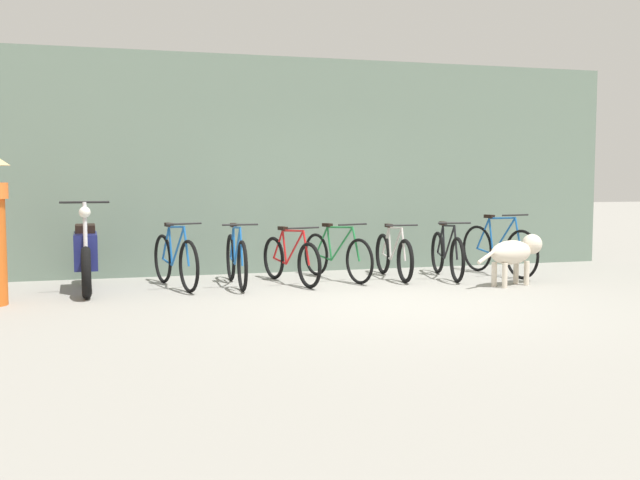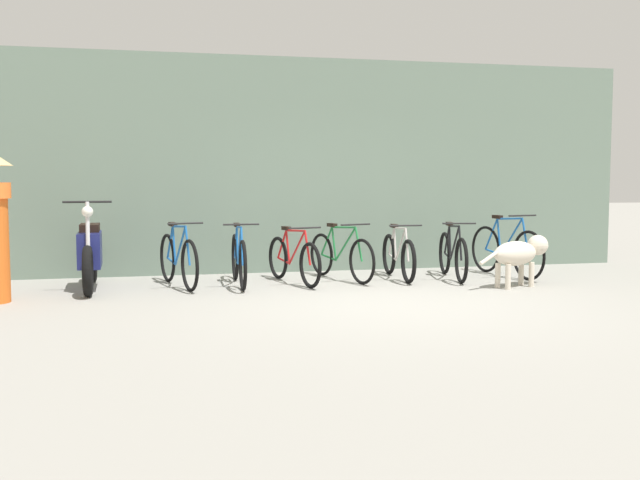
% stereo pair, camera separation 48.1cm
% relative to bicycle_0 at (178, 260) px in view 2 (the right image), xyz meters
% --- Properties ---
extents(ground_plane, '(60.00, 60.00, 0.00)m').
position_rel_bicycle_0_xyz_m(ground_plane, '(2.31, -1.91, -0.36)').
color(ground_plane, gray).
extents(shop_wall_back, '(9.73, 0.20, 3.23)m').
position_rel_bicycle_0_xyz_m(shop_wall_back, '(2.31, 1.26, 1.26)').
color(shop_wall_back, slate).
rests_on(shop_wall_back, ground).
extents(bicycle_0, '(0.53, 1.64, 0.87)m').
position_rel_bicycle_0_xyz_m(bicycle_0, '(0.00, 0.00, 0.00)').
color(bicycle_0, black).
rests_on(bicycle_0, ground).
extents(bicycle_1, '(0.46, 1.70, 0.85)m').
position_rel_bicycle_0_xyz_m(bicycle_1, '(0.79, -0.05, -0.01)').
color(bicycle_1, black).
rests_on(bicycle_1, ground).
extents(bicycle_2, '(0.53, 1.60, 0.79)m').
position_rel_bicycle_0_xyz_m(bicycle_2, '(1.53, -0.05, -0.03)').
color(bicycle_2, black).
rests_on(bicycle_2, ground).
extents(bicycle_3, '(0.59, 1.65, 0.81)m').
position_rel_bicycle_0_xyz_m(bicycle_3, '(2.25, 0.15, -0.02)').
color(bicycle_3, black).
rests_on(bicycle_3, ground).
extents(bicycle_4, '(0.46, 1.59, 0.79)m').
position_rel_bicycle_0_xyz_m(bicycle_4, '(3.07, 0.07, -0.03)').
color(bicycle_4, black).
rests_on(bicycle_4, ground).
extents(bicycle_5, '(0.46, 1.63, 0.82)m').
position_rel_bicycle_0_xyz_m(bicycle_5, '(3.83, -0.09, -0.02)').
color(bicycle_5, black).
rests_on(bicycle_5, ground).
extents(bicycle_6, '(0.46, 1.70, 0.91)m').
position_rel_bicycle_0_xyz_m(bicycle_6, '(4.69, -0.03, 0.02)').
color(bicycle_6, black).
rests_on(bicycle_6, ground).
extents(motorcycle, '(0.58, 1.93, 1.15)m').
position_rel_bicycle_0_xyz_m(motorcycle, '(-1.11, 0.02, 0.10)').
color(motorcycle, black).
rests_on(motorcycle, ground).
extents(stray_dog, '(1.21, 0.59, 0.67)m').
position_rel_bicycle_0_xyz_m(stray_dog, '(4.36, -1.05, 0.09)').
color(stray_dog, beige).
rests_on(stray_dog, ground).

